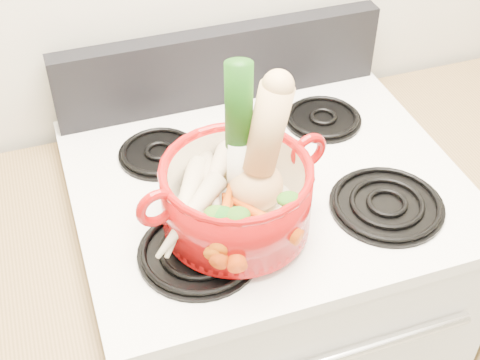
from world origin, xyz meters
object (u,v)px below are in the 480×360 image
object	(u,v)px
leek	(239,134)
stove_body	(261,323)
dutch_oven	(236,197)
squash	(257,150)

from	to	relation	value
leek	stove_body	bearing A→B (deg)	63.40
dutch_oven	squash	size ratio (longest dim) A/B	1.06
dutch_oven	squash	world-z (taller)	squash
dutch_oven	leek	bearing A→B (deg)	52.74
stove_body	dutch_oven	distance (m)	0.60
dutch_oven	squash	bearing A→B (deg)	3.27
stove_body	dutch_oven	world-z (taller)	dutch_oven
stove_body	leek	distance (m)	0.70
stove_body	dutch_oven	size ratio (longest dim) A/B	3.40
stove_body	squash	distance (m)	0.68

